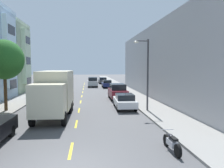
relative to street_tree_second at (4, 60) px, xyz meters
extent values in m
plane|color=#4C4C4F|center=(6.40, 18.11, -4.62)|extent=(160.00, 160.00, 0.00)
cube|color=gray|center=(-0.70, 16.11, -4.55)|extent=(3.20, 120.00, 0.14)
cube|color=gray|center=(13.50, 16.11, -4.55)|extent=(3.20, 120.00, 0.14)
cube|color=yellow|center=(6.40, -9.89, -4.61)|extent=(0.14, 2.20, 0.01)
cube|color=yellow|center=(6.40, -4.89, -4.61)|extent=(0.14, 2.20, 0.01)
cube|color=yellow|center=(6.40, 0.11, -4.61)|extent=(0.14, 2.20, 0.01)
cube|color=yellow|center=(6.40, 5.11, -4.61)|extent=(0.14, 2.20, 0.01)
cube|color=yellow|center=(6.40, 10.11, -4.61)|extent=(0.14, 2.20, 0.01)
cube|color=yellow|center=(6.40, 15.11, -4.61)|extent=(0.14, 2.20, 0.01)
cube|color=yellow|center=(6.40, 20.11, -4.61)|extent=(0.14, 2.20, 0.01)
cube|color=yellow|center=(6.40, 25.11, -4.61)|extent=(0.14, 2.20, 0.01)
cube|color=yellow|center=(6.40, 30.11, -4.61)|extent=(0.14, 2.20, 0.01)
cube|color=yellow|center=(6.40, 35.11, -4.61)|extent=(0.14, 2.20, 0.01)
cube|color=#CAE7FE|center=(-2.55, 7.64, 6.33)|extent=(0.60, 7.07, 0.44)
cube|color=#CAE7FE|center=(-2.02, 7.64, 1.18)|extent=(0.55, 3.18, 8.37)
cube|color=#1E232D|center=(-1.73, 7.64, -2.69)|extent=(0.04, 2.42, 1.10)
cube|color=#1E232D|center=(-1.73, 7.64, 0.53)|extent=(0.04, 2.42, 1.10)
cube|color=#1E232D|center=(-1.73, 7.64, 3.75)|extent=(0.04, 2.42, 1.10)
cube|color=beige|center=(-2.55, 14.91, 5.86)|extent=(0.60, 7.07, 0.44)
cube|color=beige|center=(-2.02, 14.91, 0.92)|extent=(0.55, 3.18, 8.00)
cube|color=#1E232D|center=(-1.73, 14.91, -2.77)|extent=(0.04, 2.42, 1.10)
cube|color=#1E232D|center=(-1.73, 14.91, 0.31)|extent=(0.04, 2.42, 1.10)
cube|color=#1E232D|center=(-1.73, 14.91, 3.39)|extent=(0.04, 2.42, 1.10)
cube|color=#A8A8AD|center=(20.10, 8.11, -0.05)|extent=(10.00, 36.00, 9.14)
cylinder|color=#47331E|center=(0.00, 0.00, -2.88)|extent=(0.28, 0.28, 3.20)
ellipsoid|color=#235B23|center=(0.00, 0.00, 0.02)|extent=(3.35, 3.35, 3.47)
cylinder|color=#38383D|center=(12.50, -1.22, -1.35)|extent=(0.16, 0.16, 6.26)
cylinder|color=#38383D|center=(11.95, -1.22, 1.64)|extent=(1.10, 0.10, 0.10)
ellipsoid|color=silver|center=(11.45, -1.22, 1.54)|extent=(0.44, 0.28, 0.20)
cube|color=beige|center=(4.62, -1.54, -2.46)|extent=(2.50, 5.13, 3.00)
cube|color=beige|center=(4.55, -5.23, -2.86)|extent=(2.34, 1.94, 2.20)
cube|color=black|center=(4.53, -6.13, -2.37)|extent=(2.02, 0.12, 0.97)
cube|color=black|center=(4.67, 0.92, -4.19)|extent=(2.40, 0.21, 0.24)
cylinder|color=black|center=(3.49, -5.26, -4.14)|extent=(0.30, 0.97, 0.96)
cylinder|color=black|center=(5.61, -5.31, -4.14)|extent=(0.30, 0.97, 0.96)
cylinder|color=black|center=(3.59, -0.18, -4.14)|extent=(0.30, 0.97, 0.96)
cylinder|color=black|center=(5.71, -0.22, -4.14)|extent=(0.30, 0.97, 0.96)
cylinder|color=black|center=(3.57, -1.28, -4.14)|extent=(0.30, 0.97, 0.96)
cylinder|color=black|center=(5.69, -1.32, -4.14)|extent=(0.30, 0.97, 0.96)
cube|color=#194C28|center=(2.18, 13.12, -3.89)|extent=(2.14, 5.35, 0.80)
cube|color=black|center=(2.21, 11.95, -3.19)|extent=(1.80, 1.64, 0.60)
cylinder|color=black|center=(1.34, 11.29, -4.29)|extent=(0.24, 0.67, 0.66)
cylinder|color=black|center=(3.12, 11.34, -4.29)|extent=(0.24, 0.67, 0.66)
cylinder|color=black|center=(1.24, 14.89, -4.29)|extent=(0.24, 0.67, 0.66)
cylinder|color=black|center=(3.02, 14.94, -4.29)|extent=(0.24, 0.67, 0.66)
cube|color=navy|center=(10.88, 22.39, -3.98)|extent=(1.82, 4.03, 0.62)
cube|color=black|center=(10.89, 21.91, -3.39)|extent=(1.56, 1.71, 0.55)
cylinder|color=black|center=(11.61, 23.76, -4.29)|extent=(0.23, 0.66, 0.66)
cylinder|color=black|center=(10.09, 23.73, -4.29)|extent=(0.23, 0.66, 0.66)
cylinder|color=black|center=(11.67, 21.04, -4.29)|extent=(0.23, 0.66, 0.66)
cylinder|color=black|center=(10.15, 21.01, -4.29)|extent=(0.23, 0.66, 0.66)
cube|color=#333338|center=(10.77, 33.26, -3.98)|extent=(1.89, 4.73, 0.62)
cube|color=black|center=(10.78, 32.89, -3.39)|extent=(1.65, 2.84, 0.55)
cylinder|color=black|center=(11.55, 34.87, -4.29)|extent=(0.23, 0.66, 0.66)
cylinder|color=black|center=(9.95, 34.85, -4.29)|extent=(0.23, 0.66, 0.66)
cylinder|color=black|center=(11.60, 31.68, -4.29)|extent=(0.23, 0.66, 0.66)
cylinder|color=black|center=(10.00, 31.65, -4.29)|extent=(0.23, 0.66, 0.66)
cube|color=tan|center=(2.01, 42.68, -3.98)|extent=(1.89, 4.73, 0.62)
cube|color=black|center=(2.02, 43.06, -3.39)|extent=(1.64, 2.84, 0.55)
cylinder|color=black|center=(1.19, 41.10, -4.29)|extent=(0.23, 0.66, 0.66)
cylinder|color=black|center=(2.79, 41.08, -4.29)|extent=(0.23, 0.66, 0.66)
cylinder|color=black|center=(1.23, 44.29, -4.29)|extent=(0.23, 0.66, 0.66)
cylinder|color=black|center=(2.83, 44.27, -4.29)|extent=(0.23, 0.66, 0.66)
cube|color=silver|center=(10.72, 0.52, -3.99)|extent=(1.89, 4.53, 0.60)
cube|color=black|center=(10.71, 0.30, -3.44)|extent=(1.63, 2.19, 0.50)
cylinder|color=black|center=(11.54, 2.04, -4.29)|extent=(0.23, 0.66, 0.66)
cylinder|color=black|center=(9.96, 2.07, -4.29)|extent=(0.23, 0.66, 0.66)
cylinder|color=black|center=(11.48, -1.02, -4.29)|extent=(0.23, 0.66, 0.66)
cylinder|color=black|center=(9.90, -0.99, -4.29)|extent=(0.23, 0.66, 0.66)
cube|color=#7A9EC6|center=(1.97, 5.63, -3.99)|extent=(1.87, 4.53, 0.60)
cube|color=black|center=(1.96, 5.86, -3.44)|extent=(1.62, 2.19, 0.50)
cylinder|color=black|center=(1.20, 4.09, -4.29)|extent=(0.23, 0.66, 0.66)
cylinder|color=black|center=(2.78, 4.12, -4.29)|extent=(0.23, 0.66, 0.66)
cylinder|color=black|center=(1.15, 7.15, -4.29)|extent=(0.23, 0.66, 0.66)
cylinder|color=black|center=(2.73, 7.18, -4.29)|extent=(0.23, 0.66, 0.66)
cylinder|color=black|center=(2.87, -7.42, -4.29)|extent=(0.23, 0.66, 0.66)
cube|color=maroon|center=(10.87, 6.65, -3.84)|extent=(1.99, 4.81, 0.90)
cube|color=black|center=(10.87, 6.65, -3.04)|extent=(1.74, 2.80, 0.70)
cylinder|color=black|center=(11.72, 8.29, -4.29)|extent=(0.23, 0.66, 0.66)
cylinder|color=black|center=(9.99, 8.27, -4.29)|extent=(0.23, 0.66, 0.66)
cylinder|color=black|center=(11.74, 5.02, -4.29)|extent=(0.23, 0.66, 0.66)
cylinder|color=black|center=(10.01, 5.01, -4.29)|extent=(0.23, 0.66, 0.66)
cube|color=#B2B5BA|center=(8.20, 24.70, -3.84)|extent=(1.95, 4.80, 0.90)
cube|color=black|center=(8.20, 24.70, -3.04)|extent=(1.72, 2.78, 0.70)
cylinder|color=black|center=(9.07, 26.33, -4.29)|extent=(0.22, 0.66, 0.66)
cylinder|color=black|center=(7.34, 26.33, -4.29)|extent=(0.22, 0.66, 0.66)
cylinder|color=black|center=(9.07, 23.07, -4.29)|extent=(0.22, 0.66, 0.66)
cylinder|color=black|center=(7.34, 23.07, -4.29)|extent=(0.22, 0.66, 0.66)
cylinder|color=black|center=(11.15, -9.83, -4.32)|extent=(0.14, 0.60, 0.60)
cylinder|color=black|center=(11.15, -11.28, -4.32)|extent=(0.14, 0.60, 0.60)
cube|color=silver|center=(11.15, -10.56, -4.20)|extent=(0.28, 0.81, 0.28)
ellipsoid|color=black|center=(11.15, -10.38, -3.94)|extent=(0.24, 0.48, 0.22)
cube|color=black|center=(11.15, -10.82, -3.92)|extent=(0.22, 0.52, 0.10)
cylinder|color=silver|center=(11.15, -9.95, -3.74)|extent=(0.62, 0.03, 0.03)
camera|label=1|loc=(7.23, -20.48, -0.63)|focal=35.86mm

